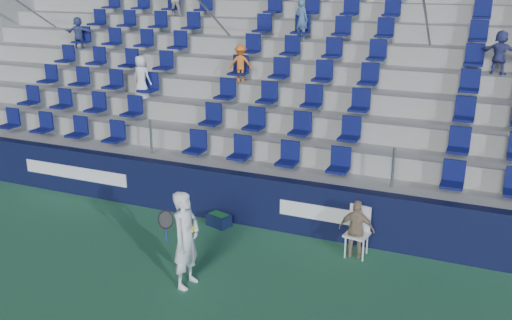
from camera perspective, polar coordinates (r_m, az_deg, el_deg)
The scene contains 7 objects.
ground at distance 10.83m, azimuth -6.99°, elevation -12.77°, with size 70.00×70.00×0.00m, color #2E6C48.
sponsor_wall at distance 13.08m, azimuth -0.19°, elevation -4.03°, with size 24.00×0.32×1.20m.
grandstand at distance 17.25m, azimuth 6.56°, elevation 6.67°, with size 24.00×8.17×6.63m.
tennis_player at distance 10.55m, azimuth -7.02°, elevation -7.90°, with size 0.69×0.69×1.86m.
line_judge_chair at distance 11.94m, azimuth 10.20°, elevation -6.65°, with size 0.52×0.53×1.04m.
line_judge at distance 11.79m, azimuth 10.03°, elevation -6.83°, with size 0.73×0.30×1.24m, color #A18467.
ball_bin at distance 13.20m, azimuth -3.73°, elevation -5.94°, with size 0.60×0.48×0.29m.
Camera 1 is at (4.81, -7.97, 5.55)m, focal length 40.00 mm.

